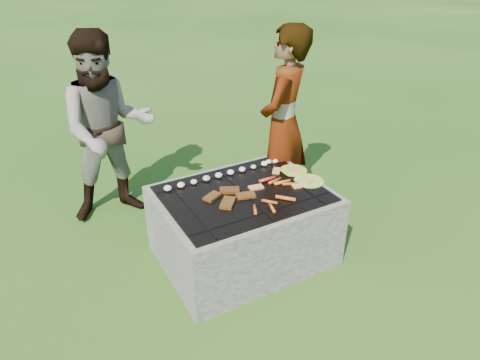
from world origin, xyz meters
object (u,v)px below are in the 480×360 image
at_px(fire_pit, 243,228).
at_px(cook, 283,125).
at_px(plate_near, 309,181).
at_px(plate_far, 293,171).
at_px(bystander, 109,130).

height_order(fire_pit, cook, cook).
bearing_deg(plate_near, plate_far, 90.09).
xyz_separation_m(plate_far, cook, (0.13, 0.37, 0.27)).
bearing_deg(fire_pit, plate_near, -9.89).
xyz_separation_m(plate_near, cook, (0.13, 0.58, 0.27)).
bearing_deg(fire_pit, cook, 35.10).
height_order(fire_pit, plate_near, plate_near).
relative_size(plate_near, bystander, 0.19).
height_order(plate_far, cook, cook).
relative_size(fire_pit, plate_near, 4.03).
distance_m(plate_far, cook, 0.47).
distance_m(plate_near, cook, 0.66).
bearing_deg(fire_pit, plate_far, 11.92).
xyz_separation_m(plate_far, bystander, (-1.26, 1.07, 0.25)).
xyz_separation_m(cook, bystander, (-1.40, 0.70, -0.02)).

